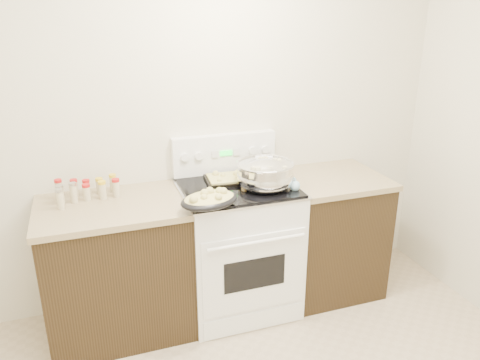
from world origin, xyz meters
name	(u,v)px	position (x,y,z in m)	size (l,w,h in m)	color
room_shell	(276,129)	(0.00, 0.00, 1.70)	(4.10, 3.60, 2.75)	beige
counter_left	(118,268)	(-0.48, 1.43, 0.46)	(0.93, 0.67, 0.92)	black
counter_right	(328,233)	(1.08, 1.43, 0.46)	(0.73, 0.67, 0.92)	black
kitchen_range	(237,245)	(0.35, 1.42, 0.49)	(0.78, 0.73, 1.22)	white
mixing_bowl	(265,175)	(0.51, 1.33, 1.03)	(0.43, 0.43, 0.23)	silver
roasting_pan	(209,199)	(0.08, 1.14, 0.99)	(0.42, 0.33, 0.11)	black
baking_sheet	(232,178)	(0.35, 1.52, 0.96)	(0.38, 0.28, 0.06)	black
wooden_spoon	(245,187)	(0.38, 1.35, 0.95)	(0.12, 0.25, 0.04)	#A2824A
blue_ladle	(294,184)	(0.68, 1.24, 0.97)	(0.11, 0.25, 0.09)	#9BCDE7
spice_jars	(85,190)	(-0.63, 1.57, 0.98)	(0.39, 0.24, 0.13)	#BFB28C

